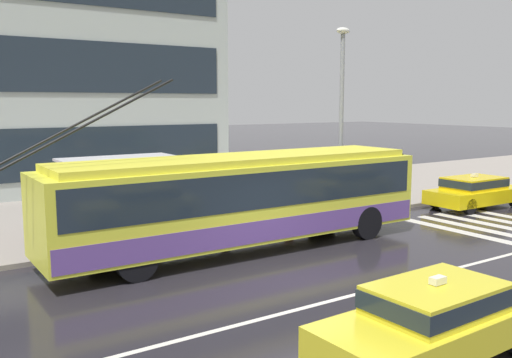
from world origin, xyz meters
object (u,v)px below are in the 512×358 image
(taxi_ahead_of_bus, at_px, (475,191))
(pedestrian_approaching_curb, at_px, (223,176))
(bus_shelter, at_px, (117,175))
(pedestrian_at_shelter, at_px, (114,192))
(trolleybus, at_px, (243,198))
(taxi_oncoming_near, at_px, (432,318))
(pedestrian_walking_past, at_px, (288,170))
(pedestrian_waiting_by_pole, at_px, (52,185))
(street_lamp, at_px, (342,105))

(taxi_ahead_of_bus, relative_size, pedestrian_approaching_curb, 2.26)
(bus_shelter, xyz_separation_m, pedestrian_at_shelter, (-0.62, -1.43, -0.30))
(trolleybus, relative_size, taxi_oncoming_near, 2.90)
(taxi_oncoming_near, distance_m, pedestrian_at_shelter, 10.18)
(taxi_ahead_of_bus, height_order, pedestrian_walking_past, pedestrian_walking_past)
(pedestrian_waiting_by_pole, bearing_deg, taxi_ahead_of_bus, -13.52)
(taxi_oncoming_near, height_order, pedestrian_approaching_curb, pedestrian_approaching_curb)
(pedestrian_approaching_curb, distance_m, pedestrian_waiting_by_pole, 5.58)
(bus_shelter, height_order, street_lamp, street_lamp)
(trolleybus, bearing_deg, taxi_oncoming_near, -98.23)
(bus_shelter, bearing_deg, pedestrian_waiting_by_pole, 172.24)
(pedestrian_at_shelter, distance_m, pedestrian_walking_past, 7.86)
(trolleybus, distance_m, pedestrian_approaching_curb, 3.28)
(pedestrian_approaching_curb, height_order, pedestrian_waiting_by_pole, pedestrian_waiting_by_pole)
(pedestrian_at_shelter, relative_size, pedestrian_approaching_curb, 0.97)
(taxi_oncoming_near, xyz_separation_m, pedestrian_walking_past, (5.74, 11.66, 0.91))
(pedestrian_walking_past, distance_m, pedestrian_waiting_by_pole, 9.03)
(pedestrian_walking_past, relative_size, pedestrian_waiting_by_pole, 0.93)
(bus_shelter, distance_m, pedestrian_waiting_by_pole, 2.01)
(pedestrian_at_shelter, bearing_deg, taxi_ahead_of_bus, -8.23)
(pedestrian_approaching_curb, height_order, pedestrian_walking_past, pedestrian_approaching_curb)
(taxi_ahead_of_bus, xyz_separation_m, pedestrian_at_shelter, (-14.35, 2.08, 0.95))
(taxi_ahead_of_bus, bearing_deg, pedestrian_waiting_by_pole, 166.48)
(bus_shelter, relative_size, street_lamp, 0.53)
(pedestrian_walking_past, bearing_deg, taxi_oncoming_near, -116.21)
(trolleybus, xyz_separation_m, bus_shelter, (-2.42, 3.74, 0.43))
(street_lamp, bearing_deg, pedestrian_walking_past, 120.33)
(taxi_oncoming_near, distance_m, street_lamp, 12.45)
(pedestrian_at_shelter, height_order, pedestrian_walking_past, pedestrian_at_shelter)
(pedestrian_approaching_curb, bearing_deg, pedestrian_waiting_by_pole, 170.42)
(trolleybus, distance_m, taxi_ahead_of_bus, 11.35)
(trolleybus, distance_m, taxi_oncoming_near, 7.76)
(bus_shelter, xyz_separation_m, street_lamp, (8.13, -1.56, 2.21))
(pedestrian_at_shelter, relative_size, pedestrian_waiting_by_pole, 0.95)
(trolleybus, relative_size, pedestrian_waiting_by_pole, 6.11)
(trolleybus, height_order, pedestrian_approaching_curb, trolleybus)
(pedestrian_waiting_by_pole, distance_m, street_lamp, 10.55)
(bus_shelter, relative_size, pedestrian_at_shelter, 1.91)
(street_lamp, bearing_deg, pedestrian_approaching_curb, 168.94)
(pedestrian_approaching_curb, xyz_separation_m, pedestrian_walking_past, (3.53, 0.94, -0.15))
(taxi_ahead_of_bus, distance_m, street_lamp, 6.88)
(taxi_oncoming_near, bearing_deg, street_lamp, 55.23)
(pedestrian_at_shelter, height_order, pedestrian_approaching_curb, pedestrian_approaching_curb)
(bus_shelter, bearing_deg, trolleybus, -57.13)
(trolleybus, height_order, taxi_ahead_of_bus, trolleybus)
(taxi_ahead_of_bus, height_order, pedestrian_at_shelter, pedestrian_at_shelter)
(trolleybus, relative_size, pedestrian_walking_past, 6.56)
(pedestrian_approaching_curb, bearing_deg, street_lamp, -11.06)
(trolleybus, xyz_separation_m, pedestrian_waiting_by_pole, (-4.40, 4.01, 0.23))
(trolleybus, height_order, street_lamp, street_lamp)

